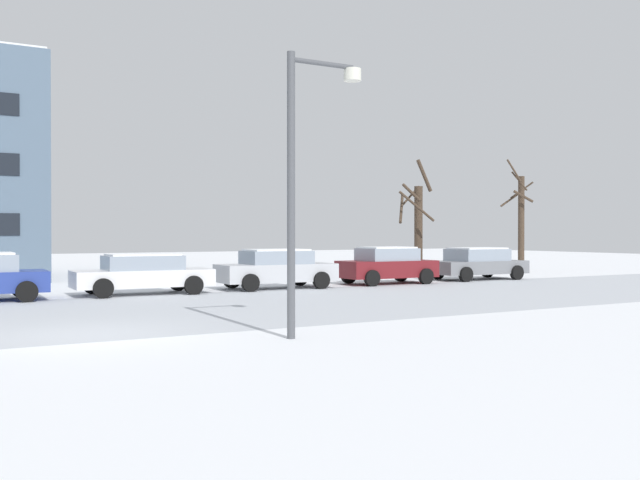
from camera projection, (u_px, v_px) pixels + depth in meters
ground_plane at (86, 336)px, 14.36m from camera, size 120.00×120.00×0.00m
road_surface at (54, 316)px, 17.64m from camera, size 80.00×9.55×0.00m
street_lamp at (304, 164)px, 14.06m from camera, size 1.68×0.36×5.62m
parked_car_white at (143, 273)px, 24.02m from camera, size 4.62×2.09×1.37m
parked_car_silver at (276, 268)px, 26.52m from camera, size 4.42×2.12×1.47m
parked_car_maroon at (387, 265)px, 29.01m from camera, size 4.02×2.10×1.51m
parked_car_gray at (477, 263)px, 31.68m from camera, size 4.48×2.25×1.43m
tree_far_right at (521, 220)px, 38.36m from camera, size 1.69×1.72×6.08m
tree_far_mid at (418, 224)px, 34.02m from camera, size 1.77×2.43×5.56m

